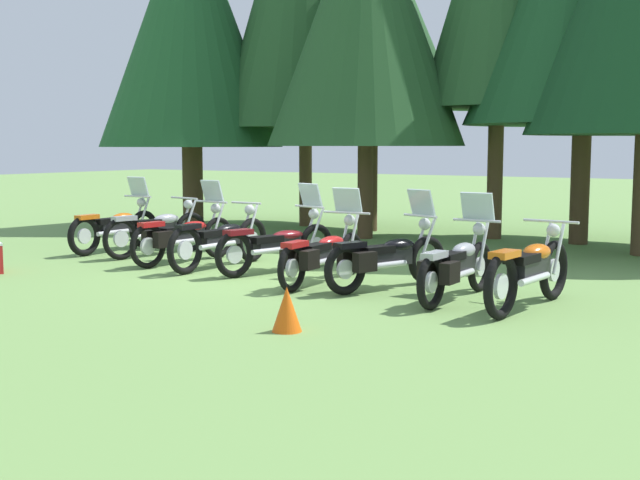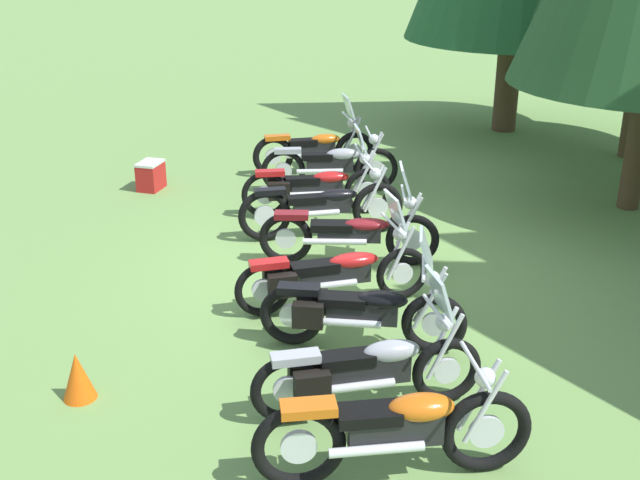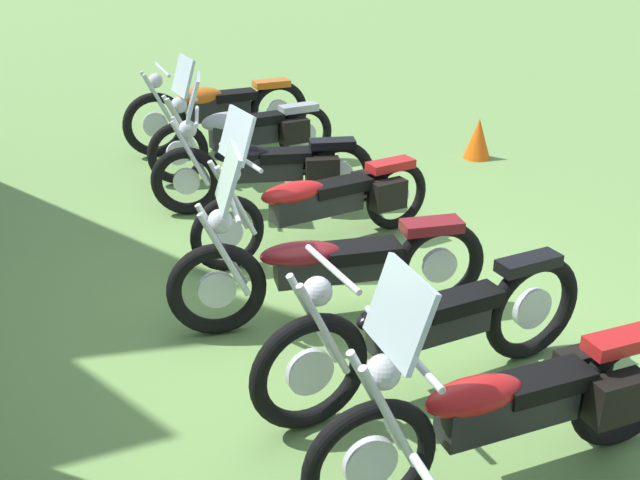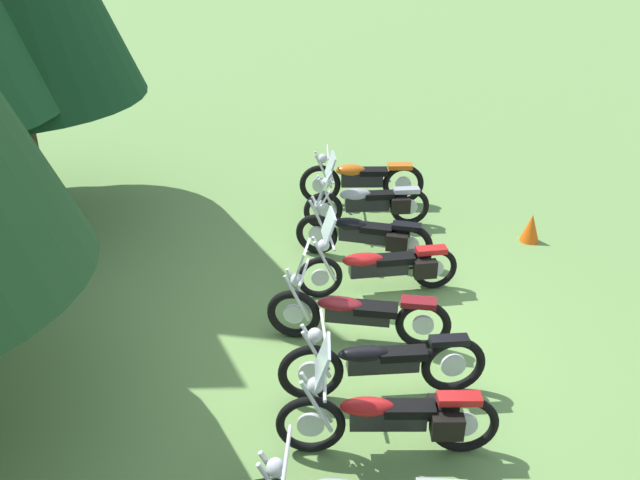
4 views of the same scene
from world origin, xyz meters
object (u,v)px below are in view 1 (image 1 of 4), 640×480
at_px(motorcycle_2, 183,235).
at_px(motorcycle_6, 386,257).
at_px(pine_tree_2, 371,4).
at_px(motorcycle_1, 158,230).
at_px(motorcycle_4, 279,243).
at_px(pine_tree_3, 366,13).
at_px(motorcycle_7, 456,265).
at_px(motorcycle_5, 322,252).
at_px(motorcycle_8, 530,269).
at_px(pine_tree_0, 190,22).
at_px(motorcycle_0, 116,227).
at_px(motorcycle_3, 221,240).
at_px(traffic_cone, 287,309).

distance_m(motorcycle_2, motorcycle_6, 4.06).
bearing_deg(pine_tree_2, motorcycle_1, -102.07).
bearing_deg(motorcycle_4, pine_tree_2, 30.74).
distance_m(motorcycle_4, pine_tree_3, 6.51).
relative_size(motorcycle_4, motorcycle_7, 1.05).
height_order(motorcycle_2, pine_tree_3, pine_tree_3).
relative_size(motorcycle_5, motorcycle_8, 1.02).
distance_m(motorcycle_8, pine_tree_0, 12.60).
relative_size(motorcycle_8, pine_tree_0, 0.29).
relative_size(motorcycle_5, pine_tree_0, 0.30).
height_order(motorcycle_0, motorcycle_3, motorcycle_0).
distance_m(pine_tree_0, pine_tree_3, 4.94).
relative_size(motorcycle_1, pine_tree_2, 0.30).
bearing_deg(motorcycle_1, pine_tree_0, 43.91).
bearing_deg(motorcycle_7, motorcycle_8, -90.72).
height_order(motorcycle_7, pine_tree_2, pine_tree_2).
distance_m(motorcycle_4, pine_tree_2, 7.95).
distance_m(motorcycle_2, motorcycle_5, 3.08).
distance_m(motorcycle_8, pine_tree_3, 8.81).
distance_m(motorcycle_2, pine_tree_0, 7.92).
bearing_deg(motorcycle_8, pine_tree_2, 46.27).
height_order(motorcycle_2, motorcycle_5, motorcycle_2).
height_order(motorcycle_1, pine_tree_3, pine_tree_3).
bearing_deg(motorcycle_6, motorcycle_2, 104.27).
xyz_separation_m(motorcycle_1, pine_tree_0, (-3.08, 4.60, 4.43)).
bearing_deg(motorcycle_5, motorcycle_2, 78.81).
xyz_separation_m(motorcycle_8, traffic_cone, (-1.81, -2.54, -0.24)).
xyz_separation_m(motorcycle_4, traffic_cone, (2.40, -3.36, -0.21)).
distance_m(motorcycle_0, pine_tree_3, 6.71).
height_order(motorcycle_6, motorcycle_8, motorcycle_6).
xyz_separation_m(motorcycle_0, motorcycle_6, (6.09, -0.98, -0.01)).
xyz_separation_m(motorcycle_0, motorcycle_7, (7.22, -1.24, -0.00)).
relative_size(motorcycle_2, traffic_cone, 4.74).
relative_size(motorcycle_1, motorcycle_7, 1.03).
bearing_deg(pine_tree_3, traffic_cone, -66.92).
distance_m(motorcycle_1, pine_tree_3, 6.34).
distance_m(motorcycle_3, motorcycle_6, 3.19).
bearing_deg(motorcycle_0, pine_tree_0, 25.42).
relative_size(motorcycle_2, motorcycle_7, 1.04).
distance_m(motorcycle_5, motorcycle_8, 3.09).
bearing_deg(motorcycle_5, motorcycle_8, -96.20).
bearing_deg(motorcycle_5, pine_tree_2, 21.33).
bearing_deg(motorcycle_0, motorcycle_8, -97.57).
relative_size(motorcycle_5, motorcycle_6, 1.13).
relative_size(motorcycle_1, motorcycle_2, 0.99).
distance_m(motorcycle_5, motorcycle_7, 2.14).
xyz_separation_m(motorcycle_5, traffic_cone, (1.27, -2.80, -0.21)).
xyz_separation_m(motorcycle_2, motorcycle_3, (0.86, -0.08, -0.02)).
bearing_deg(motorcycle_3, motorcycle_4, -81.29).
bearing_deg(motorcycle_6, motorcycle_5, 113.79).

